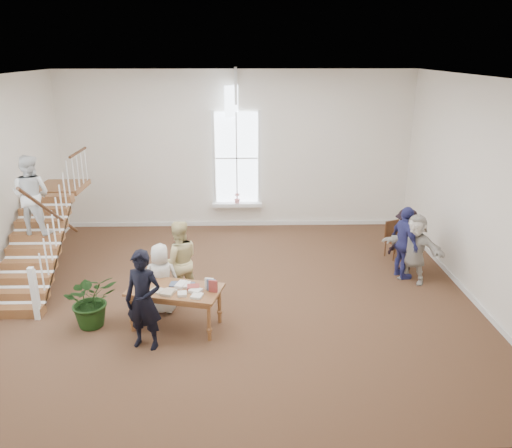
{
  "coord_description": "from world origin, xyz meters",
  "views": [
    {
      "loc": [
        0.18,
        -9.67,
        4.99
      ],
      "look_at": [
        0.45,
        0.4,
        1.46
      ],
      "focal_mm": 35.0,
      "sensor_mm": 36.0,
      "label": 1
    }
  ],
  "objects_px": {
    "woman_cluster_a": "(404,243)",
    "floor_plant": "(91,300)",
    "library_table": "(175,292)",
    "elderly_woman": "(161,279)",
    "person_yellow": "(179,261)",
    "side_chair": "(394,237)",
    "police_officer": "(144,300)",
    "woman_cluster_c": "(415,248)",
    "woman_cluster_b": "(405,240)"
  },
  "relations": [
    {
      "from": "woman_cluster_a",
      "to": "floor_plant",
      "type": "height_order",
      "value": "woman_cluster_a"
    },
    {
      "from": "library_table",
      "to": "woman_cluster_a",
      "type": "xyz_separation_m",
      "value": [
        4.94,
        2.05,
        0.13
      ]
    },
    {
      "from": "elderly_woman",
      "to": "floor_plant",
      "type": "bearing_deg",
      "value": 22.18
    },
    {
      "from": "person_yellow",
      "to": "side_chair",
      "type": "relative_size",
      "value": 1.87
    },
    {
      "from": "police_officer",
      "to": "side_chair",
      "type": "height_order",
      "value": "police_officer"
    },
    {
      "from": "elderly_woman",
      "to": "woman_cluster_c",
      "type": "distance_m",
      "value": 5.6
    },
    {
      "from": "woman_cluster_a",
      "to": "side_chair",
      "type": "height_order",
      "value": "woman_cluster_a"
    },
    {
      "from": "floor_plant",
      "to": "side_chair",
      "type": "height_order",
      "value": "floor_plant"
    },
    {
      "from": "person_yellow",
      "to": "floor_plant",
      "type": "height_order",
      "value": "person_yellow"
    },
    {
      "from": "police_officer",
      "to": "floor_plant",
      "type": "relative_size",
      "value": 1.69
    },
    {
      "from": "library_table",
      "to": "police_officer",
      "type": "bearing_deg",
      "value": -110.01
    },
    {
      "from": "person_yellow",
      "to": "library_table",
      "type": "bearing_deg",
      "value": 76.18
    },
    {
      "from": "elderly_woman",
      "to": "side_chair",
      "type": "xyz_separation_m",
      "value": [
        5.42,
        2.69,
        -0.2
      ]
    },
    {
      "from": "floor_plant",
      "to": "police_officer",
      "type": "bearing_deg",
      "value": -33.21
    },
    {
      "from": "woman_cluster_a",
      "to": "woman_cluster_b",
      "type": "bearing_deg",
      "value": -34.52
    },
    {
      "from": "police_officer",
      "to": "side_chair",
      "type": "bearing_deg",
      "value": 51.31
    },
    {
      "from": "woman_cluster_b",
      "to": "floor_plant",
      "type": "height_order",
      "value": "woman_cluster_b"
    },
    {
      "from": "library_table",
      "to": "woman_cluster_b",
      "type": "xyz_separation_m",
      "value": [
        5.11,
        2.5,
        0.04
      ]
    },
    {
      "from": "elderly_woman",
      "to": "woman_cluster_c",
      "type": "bearing_deg",
      "value": -166.68
    },
    {
      "from": "person_yellow",
      "to": "woman_cluster_b",
      "type": "xyz_separation_m",
      "value": [
        5.15,
        1.4,
        -0.12
      ]
    },
    {
      "from": "woman_cluster_c",
      "to": "library_table",
      "type": "bearing_deg",
      "value": -116.4
    },
    {
      "from": "elderly_woman",
      "to": "side_chair",
      "type": "bearing_deg",
      "value": -153.26
    },
    {
      "from": "woman_cluster_c",
      "to": "police_officer",
      "type": "bearing_deg",
      "value": -112.05
    },
    {
      "from": "floor_plant",
      "to": "library_table",
      "type": "bearing_deg",
      "value": -3.62
    },
    {
      "from": "police_officer",
      "to": "elderly_woman",
      "type": "xyz_separation_m",
      "value": [
        0.1,
        1.25,
        -0.19
      ]
    },
    {
      "from": "library_table",
      "to": "police_officer",
      "type": "relative_size",
      "value": 1.03
    },
    {
      "from": "library_table",
      "to": "person_yellow",
      "type": "distance_m",
      "value": 1.11
    },
    {
      "from": "elderly_woman",
      "to": "floor_plant",
      "type": "relative_size",
      "value": 1.33
    },
    {
      "from": "person_yellow",
      "to": "side_chair",
      "type": "xyz_separation_m",
      "value": [
        5.12,
        2.19,
        -0.36
      ]
    },
    {
      "from": "police_officer",
      "to": "woman_cluster_a",
      "type": "relative_size",
      "value": 1.07
    },
    {
      "from": "police_officer",
      "to": "side_chair",
      "type": "distance_m",
      "value": 6.79
    },
    {
      "from": "library_table",
      "to": "floor_plant",
      "type": "height_order",
      "value": "floor_plant"
    },
    {
      "from": "woman_cluster_c",
      "to": "side_chair",
      "type": "bearing_deg",
      "value": 134.97
    },
    {
      "from": "woman_cluster_a",
      "to": "woman_cluster_c",
      "type": "bearing_deg",
      "value": -152.83
    },
    {
      "from": "police_officer",
      "to": "woman_cluster_b",
      "type": "distance_m",
      "value": 6.39
    },
    {
      "from": "woman_cluster_a",
      "to": "woman_cluster_b",
      "type": "relative_size",
      "value": 1.13
    },
    {
      "from": "woman_cluster_b",
      "to": "elderly_woman",
      "type": "bearing_deg",
      "value": -10.44
    },
    {
      "from": "library_table",
      "to": "person_yellow",
      "type": "xyz_separation_m",
      "value": [
        -0.04,
        1.1,
        0.15
      ]
    },
    {
      "from": "person_yellow",
      "to": "floor_plant",
      "type": "relative_size",
      "value": 1.62
    },
    {
      "from": "person_yellow",
      "to": "elderly_woman",
      "type": "bearing_deg",
      "value": 43.09
    },
    {
      "from": "woman_cluster_b",
      "to": "side_chair",
      "type": "height_order",
      "value": "woman_cluster_b"
    },
    {
      "from": "woman_cluster_b",
      "to": "library_table",
      "type": "bearing_deg",
      "value": -3.59
    },
    {
      "from": "woman_cluster_b",
      "to": "person_yellow",
      "type": "bearing_deg",
      "value": -14.44
    },
    {
      "from": "police_officer",
      "to": "woman_cluster_b",
      "type": "height_order",
      "value": "police_officer"
    },
    {
      "from": "library_table",
      "to": "floor_plant",
      "type": "bearing_deg",
      "value": -169.52
    },
    {
      "from": "elderly_woman",
      "to": "side_chair",
      "type": "distance_m",
      "value": 6.05
    },
    {
      "from": "person_yellow",
      "to": "woman_cluster_a",
      "type": "xyz_separation_m",
      "value": [
        4.98,
        0.95,
        -0.02
      ]
    },
    {
      "from": "side_chair",
      "to": "floor_plant",
      "type": "bearing_deg",
      "value": -178.58
    },
    {
      "from": "police_officer",
      "to": "person_yellow",
      "type": "xyz_separation_m",
      "value": [
        0.4,
        1.75,
        -0.04
      ]
    },
    {
      "from": "woman_cluster_a",
      "to": "person_yellow",
      "type": "bearing_deg",
      "value": 87.24
    }
  ]
}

